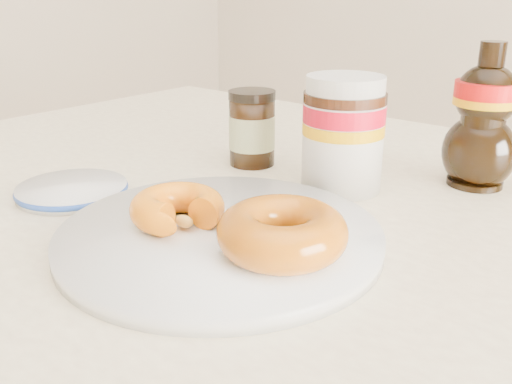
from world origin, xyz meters
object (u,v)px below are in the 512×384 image
Objects in this scene: donut_bitten at (177,208)px; nutella_jar at (343,129)px; dark_jar at (252,129)px; blue_rim_saucer at (72,190)px; dining_table at (354,310)px; plate at (220,236)px; syrup_bottle at (484,116)px; donut_whole at (282,232)px.

donut_bitten is 0.22m from nutella_jar.
dark_jar reaches higher than donut_bitten.
dining_table is at bearing 21.60° from blue_rim_saucer.
syrup_bottle reaches higher than plate.
dark_jar is (-0.22, 0.10, 0.13)m from dining_table.
donut_bitten is at bearing -136.29° from dining_table.
nutella_jar reaches higher than donut_whole.
nutella_jar is at bearing -2.39° from dark_jar.
plate is at bearing -111.11° from syrup_bottle.
dining_table is 0.33m from blue_rim_saucer.
dark_jar is at bearing -157.40° from syrup_bottle.
syrup_bottle is at bearing 80.79° from dining_table.
dining_table is 0.16m from donut_whole.
nutella_jar is at bearing 130.54° from dining_table.
blue_rim_saucer is (-0.17, 0.00, -0.02)m from donut_bitten.
donut_bitten is 0.17m from blue_rim_saucer.
donut_whole is 1.12× the size of dark_jar.
blue_rim_saucer is at bearing -175.86° from plate.
donut_bitten reaches higher than blue_rim_saucer.
dining_table is at bearing -24.62° from dark_jar.
blue_rim_saucer is at bearing -109.56° from dark_jar.
donut_whole reaches higher than dining_table.
dining_table is 0.16m from plate.
donut_whole is at bearing -8.40° from donut_bitten.
donut_bitten reaches higher than plate.
donut_whole is (0.07, -0.00, 0.03)m from plate.
plate is 0.21m from blue_rim_saucer.
dining_table is at bearing 50.09° from plate.
donut_whole is (-0.01, -0.10, 0.12)m from dining_table.
dark_jar is 0.78× the size of blue_rim_saucer.
nutella_jar is at bearing 108.89° from donut_whole.
blue_rim_saucer is (-0.21, -0.02, -0.00)m from plate.
dark_jar is (-0.14, 0.01, -0.02)m from nutella_jar.
syrup_bottle is 1.34× the size of blue_rim_saucer.
plate is 3.07× the size of dark_jar.
dark_jar is 0.23m from blue_rim_saucer.
nutella_jar is at bearing -135.88° from syrup_bottle.
dining_table is 16.39× the size of donut_bitten.
blue_rim_saucer is at bearing -158.40° from dining_table.
nutella_jar reaches higher than dark_jar.
nutella_jar is at bearing 88.71° from plate.
dark_jar is (-0.25, -0.10, -0.03)m from syrup_bottle.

